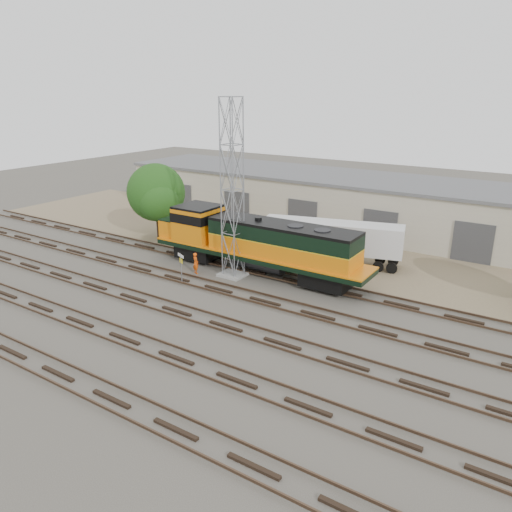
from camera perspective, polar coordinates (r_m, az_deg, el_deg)
The scene contains 11 objects.
ground at distance 33.09m, azimuth -0.36°, elevation -6.19°, with size 140.00×140.00×0.00m, color #47423A.
dirt_strip at distance 45.50m, azimuth 10.15°, elevation 0.57°, with size 80.00×16.00×0.02m, color #726047.
tracks at distance 30.85m, azimuth -3.47°, elevation -8.01°, with size 80.00×20.40×0.28m.
warehouse at distance 52.00m, azimuth 13.89°, elevation 5.61°, with size 58.40×10.40×5.30m.
locomotive at distance 38.84m, azimuth -0.14°, elevation 1.62°, with size 18.49×3.24×4.44m.
signal_tower at distance 37.26m, azimuth -2.73°, elevation 7.19°, with size 1.97×1.97×13.34m.
sign_post at distance 37.68m, azimuth -8.57°, elevation -0.70°, with size 0.85×0.40×2.22m.
worker at distance 39.43m, azimuth -6.90°, elevation -0.81°, with size 0.62×0.41×1.71m, color #E34C0C.
semi_trailer at distance 41.52m, azimuth 9.01°, elevation 2.06°, with size 11.66×5.17×3.52m.
tree_west at distance 48.55m, azimuth -11.27°, elevation 6.90°, with size 5.79×5.51×7.21m.
tree_mid at distance 40.11m, azimuth 3.27°, elevation 0.69°, with size 3.94×3.75×3.75m.
Camera 1 is at (16.63, -25.01, 13.90)m, focal length 35.00 mm.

